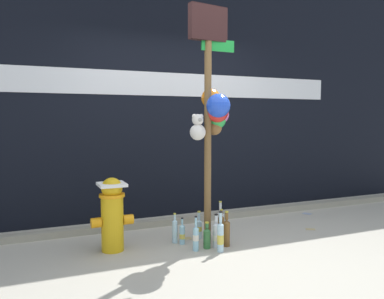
% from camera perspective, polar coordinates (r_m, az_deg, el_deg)
% --- Properties ---
extents(ground_plane, '(14.00, 14.00, 0.00)m').
position_cam_1_polar(ground_plane, '(4.02, 4.98, -14.85)').
color(ground_plane, '#ADA899').
extents(building_wall, '(10.00, 0.21, 3.58)m').
position_cam_1_polar(building_wall, '(5.37, -3.46, 9.41)').
color(building_wall, black).
rests_on(building_wall, ground_plane).
extents(curb_strip, '(8.00, 0.12, 0.08)m').
position_cam_1_polar(curb_strip, '(5.02, -1.28, -10.41)').
color(curb_strip, gray).
rests_on(curb_strip, ground_plane).
extents(memorial_post, '(0.53, 0.41, 2.50)m').
position_cam_1_polar(memorial_post, '(4.08, 3.11, 6.93)').
color(memorial_post, brown).
rests_on(memorial_post, ground_plane).
extents(fire_hydrant, '(0.43, 0.27, 0.75)m').
position_cam_1_polar(fire_hydrant, '(4.01, -11.77, -9.16)').
color(fire_hydrant, gold).
rests_on(fire_hydrant, ground_plane).
extents(bottle_0, '(0.07, 0.07, 0.31)m').
position_cam_1_polar(bottle_0, '(4.38, 1.04, -11.55)').
color(bottle_0, '#B2DBEA').
rests_on(bottle_0, ground_plane).
extents(bottle_1, '(0.06, 0.06, 0.29)m').
position_cam_1_polar(bottle_1, '(4.20, -1.47, -12.44)').
color(bottle_1, '#93CCE0').
rests_on(bottle_1, ground_plane).
extents(bottle_2, '(0.07, 0.07, 0.41)m').
position_cam_1_polar(bottle_2, '(3.96, 4.25, -12.75)').
color(bottle_2, '#B2DBEA').
rests_on(bottle_2, ground_plane).
extents(bottle_3, '(0.06, 0.06, 0.36)m').
position_cam_1_polar(bottle_3, '(3.99, 0.57, -12.94)').
color(bottle_3, '#93CCE0').
rests_on(bottle_3, ground_plane).
extents(bottle_4, '(0.06, 0.06, 0.33)m').
position_cam_1_polar(bottle_4, '(4.23, -2.57, -11.92)').
color(bottle_4, '#B2DBEA').
rests_on(bottle_4, ground_plane).
extents(bottle_5, '(0.07, 0.07, 0.37)m').
position_cam_1_polar(bottle_5, '(4.24, 4.37, -11.69)').
color(bottle_5, brown).
rests_on(bottle_5, ground_plane).
extents(bottle_6, '(0.07, 0.07, 0.28)m').
position_cam_1_polar(bottle_6, '(4.07, 2.23, -12.89)').
color(bottle_6, '#337038').
rests_on(bottle_6, ground_plane).
extents(bottle_7, '(0.07, 0.07, 0.35)m').
position_cam_1_polar(bottle_7, '(4.09, 3.60, -12.47)').
color(bottle_7, silver).
rests_on(bottle_7, ground_plane).
extents(bottle_8, '(0.07, 0.07, 0.37)m').
position_cam_1_polar(bottle_8, '(4.13, 5.16, -12.10)').
color(bottle_8, brown).
rests_on(bottle_8, ground_plane).
extents(bottle_9, '(0.08, 0.08, 0.43)m').
position_cam_1_polar(bottle_9, '(4.33, 4.22, -11.07)').
color(bottle_9, silver).
rests_on(bottle_9, ground_plane).
extents(litter_0, '(0.13, 0.10, 0.01)m').
position_cam_1_polar(litter_0, '(4.40, -0.90, -13.06)').
color(litter_0, tan).
rests_on(litter_0, ground_plane).
extents(litter_1, '(0.13, 0.15, 0.01)m').
position_cam_1_polar(litter_1, '(5.72, 16.73, -9.10)').
color(litter_1, '#8C99B2').
rests_on(litter_1, ground_plane).
extents(litter_2, '(0.13, 0.12, 0.01)m').
position_cam_1_polar(litter_2, '(4.96, 17.19, -11.23)').
color(litter_2, tan).
rests_on(litter_2, ground_plane).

